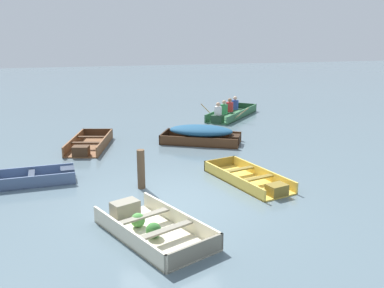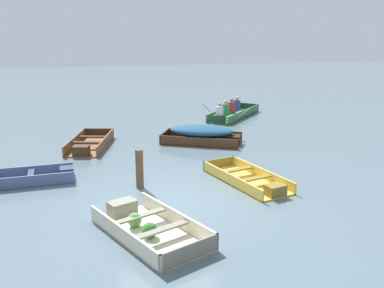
% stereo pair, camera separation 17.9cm
% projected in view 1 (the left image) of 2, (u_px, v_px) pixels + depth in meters
% --- Properties ---
extents(ground_plane, '(80.00, 80.00, 0.00)m').
position_uv_depth(ground_plane, '(171.00, 200.00, 10.21)').
color(ground_plane, slate).
extents(dinghy_cream_foreground, '(2.25, 2.92, 0.35)m').
position_uv_depth(dinghy_cream_foreground, '(150.00, 227.00, 8.53)').
color(dinghy_cream_foreground, beige).
rests_on(dinghy_cream_foreground, ground).
extents(skiff_wooden_brown_near_moored, '(1.76, 2.88, 0.36)m').
position_uv_depth(skiff_wooden_brown_near_moored, '(89.00, 145.00, 14.66)').
color(skiff_wooden_brown_near_moored, brown).
rests_on(skiff_wooden_brown_near_moored, ground).
extents(skiff_yellow_mid_moored, '(1.75, 2.89, 0.30)m').
position_uv_depth(skiff_yellow_mid_moored, '(250.00, 180.00, 11.32)').
color(skiff_yellow_mid_moored, '#E5BC47').
rests_on(skiff_yellow_mid_moored, ground).
extents(skiff_dark_varnish_far_moored, '(3.04, 2.34, 0.63)m').
position_uv_depth(skiff_dark_varnish_far_moored, '(202.00, 133.00, 15.31)').
color(skiff_dark_varnish_far_moored, '#4C2D19').
rests_on(skiff_dark_varnish_far_moored, ground).
extents(skiff_slate_blue_outer_moored, '(3.19, 1.11, 0.33)m').
position_uv_depth(skiff_slate_blue_outer_moored, '(18.00, 180.00, 11.23)').
color(skiff_slate_blue_outer_moored, '#475B7F').
rests_on(skiff_slate_blue_outer_moored, ground).
extents(rowboat_green_with_crew, '(3.31, 3.53, 0.92)m').
position_uv_depth(rowboat_green_with_crew, '(230.00, 113.00, 19.74)').
color(rowboat_green_with_crew, '#387047').
rests_on(rowboat_green_with_crew, ground).
extents(mooring_post, '(0.20, 0.20, 1.02)m').
position_uv_depth(mooring_post, '(141.00, 169.00, 10.87)').
color(mooring_post, brown).
rests_on(mooring_post, ground).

